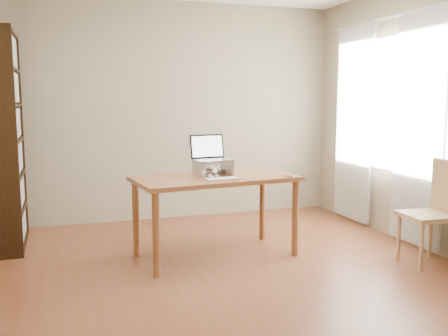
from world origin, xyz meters
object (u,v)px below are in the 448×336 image
(laptop, at_px, (211,154))
(chair, at_px, (434,209))
(desk, at_px, (216,186))
(cat, at_px, (208,168))
(keyboard, at_px, (222,179))
(bookshelf, at_px, (5,141))

(laptop, xyz_separation_m, chair, (1.76, -0.95, -0.45))
(chair, bearing_deg, laptop, 156.01)
(chair, bearing_deg, desk, 159.64)
(desk, relative_size, cat, 3.18)
(desk, height_order, cat, cat)
(desk, bearing_deg, laptop, 83.03)
(keyboard, xyz_separation_m, cat, (-0.03, 0.33, 0.06))
(laptop, xyz_separation_m, keyboard, (-0.01, -0.36, -0.18))
(cat, relative_size, chair, 0.52)
(bookshelf, xyz_separation_m, desk, (1.84, -0.94, -0.39))
(bookshelf, height_order, keyboard, bookshelf)
(keyboard, xyz_separation_m, chair, (1.77, -0.59, -0.26))
(bookshelf, bearing_deg, cat, -24.65)
(cat, bearing_deg, desk, -69.40)
(desk, relative_size, chair, 1.67)
(desk, xyz_separation_m, chair, (1.76, -0.81, -0.16))
(bookshelf, height_order, chair, bookshelf)
(keyboard, distance_m, chair, 1.88)
(keyboard, bearing_deg, bookshelf, 143.81)
(laptop, bearing_deg, bookshelf, 149.53)
(bookshelf, xyz_separation_m, laptop, (1.84, -0.80, -0.11))
(desk, distance_m, cat, 0.20)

